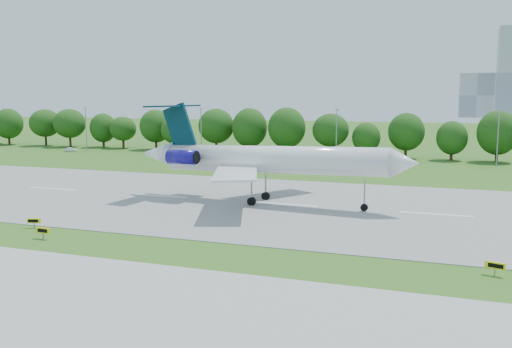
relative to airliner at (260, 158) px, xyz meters
name	(u,v)px	position (x,y,z in m)	size (l,w,h in m)	color
ground	(49,233)	(-15.89, -25.19, -6.44)	(600.00, 600.00, 0.00)	#285917
runway	(160,196)	(-15.89, -0.19, -6.40)	(400.00, 45.00, 0.08)	gray
tree_line	(287,131)	(-15.89, 66.81, -0.25)	(288.40, 8.40, 10.40)	#382314
light_poles	(266,132)	(-18.39, 56.81, -0.10)	(175.90, 0.25, 12.19)	gray
airliner	(260,158)	(0.00, 0.00, 0.00)	(41.71, 30.30, 14.21)	white
taxi_sign_left	(43,231)	(-14.77, -27.41, -5.53)	(1.76, 0.32, 1.23)	gray
taxi_sign_centre	(34,221)	(-19.23, -23.62, -5.60)	(1.58, 0.68, 1.13)	gray
taxi_sign_right	(495,266)	(29.85, -24.71, -5.57)	(1.65, 0.67, 1.17)	gray
service_vehicle_a	(70,150)	(-74.84, 54.68, -5.89)	(1.17, 3.35, 1.10)	silver
service_vehicle_b	(254,158)	(-19.53, 51.69, -5.87)	(1.34, 3.34, 1.14)	silver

